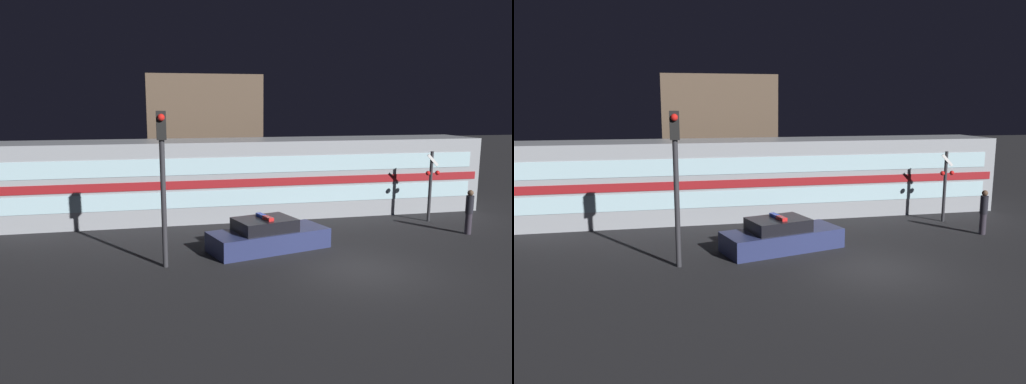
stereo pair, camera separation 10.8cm
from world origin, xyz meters
The scene contains 7 objects.
ground_plane centered at (0.00, 0.00, 0.00)m, with size 120.00×120.00×0.00m, color black.
train centered at (-2.00, 8.66, 1.80)m, with size 22.81×3.14×3.61m.
police_car centered at (-2.37, 2.83, 0.49)m, with size 4.64×2.79×1.29m.
pedestrian centered at (6.16, 3.18, 0.94)m, with size 0.31×0.31×1.83m.
crossing_signal_near centered at (5.82, 5.55, 1.77)m, with size 0.68×0.31×3.18m.
traffic_light_corner centered at (-6.12, 1.60, 3.19)m, with size 0.30×0.46×5.05m.
building_left centered at (-3.20, 16.31, 3.46)m, with size 6.60×4.54×6.92m.
Camera 2 is at (-6.50, -14.34, 5.27)m, focal length 35.00 mm.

